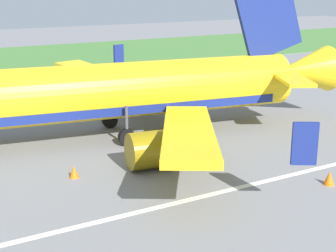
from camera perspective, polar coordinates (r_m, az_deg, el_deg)
apron_stripe at (r=25.16m, az=4.98°, el=-7.70°), size 120.00×0.36×0.01m
airplane at (r=33.42m, az=-8.25°, el=3.65°), size 37.60×30.32×11.34m
traffic_cone_near_plane at (r=27.46m, az=-10.60°, el=-5.11°), size 0.51×0.51×0.67m
traffic_cone_by_carts at (r=27.36m, az=17.79°, el=-5.63°), size 0.56×0.56×0.74m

